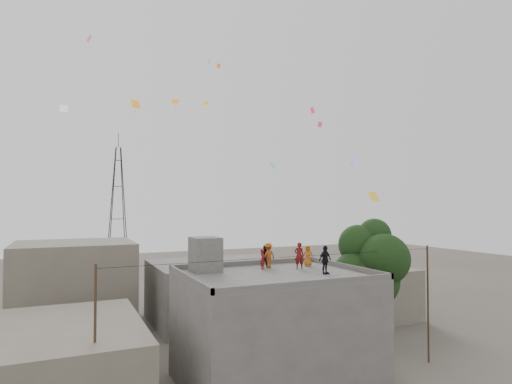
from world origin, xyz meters
TOP-DOWN VIEW (x-y plane):
  - ground at (0.00, 0.00)m, footprint 140.00×140.00m
  - main_building at (0.00, 0.00)m, footprint 10.00×8.00m
  - parapet at (0.00, 0.00)m, footprint 10.00×8.00m
  - stair_head_box at (-3.20, 2.60)m, footprint 1.60×1.80m
  - neighbor_west at (-11.00, 2.00)m, footprint 8.00×10.00m
  - neighbor_north at (2.00, 14.00)m, footprint 12.00×9.00m
  - neighbor_northwest at (-10.00, 16.00)m, footprint 9.00×8.00m
  - neighbor_east at (14.00, 10.00)m, footprint 7.00×8.00m
  - tree at (7.37, 0.60)m, footprint 4.90×4.60m
  - utility_line at (0.50, -1.25)m, footprint 20.12×0.62m
  - transmission_tower at (-4.00, 40.00)m, footprint 2.97×2.97m
  - person_red_adult at (2.35, 1.27)m, footprint 0.69×0.57m
  - person_orange_child at (3.42, 2.00)m, footprint 0.77×0.72m
  - person_dark_child at (0.79, 2.86)m, footprint 0.80×0.84m
  - person_dark_adult at (2.66, -1.11)m, footprint 1.01×0.63m
  - person_orange_adult at (0.78, 2.34)m, footprint 1.10×0.80m
  - person_red_child at (0.25, 2.03)m, footprint 0.50×0.53m
  - kites at (0.04, 5.07)m, footprint 19.30×17.64m

SIDE VIEW (x-z plane):
  - ground at x=0.00m, z-range 0.00..0.00m
  - neighbor_west at x=-11.00m, z-range 0.00..4.00m
  - neighbor_east at x=14.00m, z-range 0.00..4.40m
  - neighbor_north at x=2.00m, z-range 0.00..5.00m
  - main_building at x=0.00m, z-range 0.00..6.10m
  - neighbor_northwest at x=-10.00m, z-range 0.00..7.00m
  - utility_line at x=0.50m, z-range 0.13..7.53m
  - tree at x=7.37m, z-range 1.55..10.65m
  - parapet at x=0.00m, z-range 6.10..6.40m
  - person_red_child at x=0.25m, z-range 6.10..7.31m
  - person_orange_child at x=3.42m, z-range 6.10..7.42m
  - person_dark_child at x=0.79m, z-range 6.10..7.47m
  - person_orange_adult at x=0.78m, z-range 6.10..7.64m
  - person_dark_adult at x=2.66m, z-range 6.10..7.70m
  - person_red_adult at x=2.35m, z-range 6.10..7.70m
  - stair_head_box at x=-3.20m, z-range 6.10..8.10m
  - transmission_tower at x=-4.00m, z-range -0.93..19.07m
  - kites at x=0.04m, z-range 9.28..22.25m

